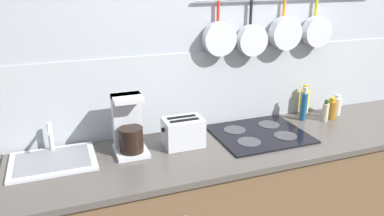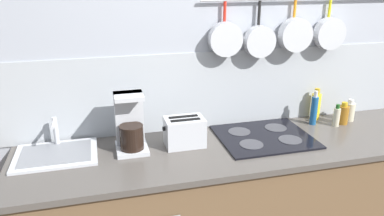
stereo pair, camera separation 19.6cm
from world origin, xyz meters
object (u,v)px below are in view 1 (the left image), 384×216
object	(u,v)px
coffee_maker	(129,129)
bottle_sesame_oil	(304,106)
bottle_vinegar	(304,102)
bottle_olive_oil	(325,112)
bottle_cooking_wine	(336,106)
bottle_hot_sauce	(331,109)
toaster	(183,132)

from	to	relation	value
coffee_maker	bottle_sesame_oil	distance (m)	1.24
bottle_sesame_oil	bottle_vinegar	xyz separation A→B (m)	(0.07, 0.09, -0.01)
bottle_olive_oil	bottle_cooking_wine	xyz separation A→B (m)	(0.15, 0.07, 0.00)
coffee_maker	bottle_hot_sauce	distance (m)	1.44
coffee_maker	bottle_vinegar	distance (m)	1.31
coffee_maker	bottle_hot_sauce	world-z (taller)	coffee_maker
coffee_maker	toaster	size ratio (longest dim) A/B	1.36
bottle_hot_sauce	bottle_cooking_wine	world-z (taller)	same
bottle_sesame_oil	bottle_cooking_wine	xyz separation A→B (m)	(0.28, 0.00, -0.04)
bottle_sesame_oil	bottle_hot_sauce	size ratio (longest dim) A/B	1.55
toaster	bottle_vinegar	world-z (taller)	bottle_vinegar
bottle_hot_sauce	bottle_cooking_wine	distance (m)	0.09
toaster	bottle_hot_sauce	world-z (taller)	toaster
bottle_vinegar	coffee_maker	bearing A→B (deg)	-173.62
bottle_vinegar	bottle_olive_oil	xyz separation A→B (m)	(0.07, -0.15, -0.03)
bottle_sesame_oil	bottle_hot_sauce	distance (m)	0.21
toaster	bottle_olive_oil	bearing A→B (deg)	1.72
bottle_vinegar	bottle_hot_sauce	xyz separation A→B (m)	(0.14, -0.13, -0.03)
bottle_sesame_oil	bottle_vinegar	world-z (taller)	bottle_sesame_oil
toaster	bottle_sesame_oil	distance (m)	0.93
toaster	bottle_cooking_wine	xyz separation A→B (m)	(1.21, 0.10, -0.02)
bottle_sesame_oil	bottle_cooking_wine	size ratio (longest dim) A/B	1.55
bottle_vinegar	bottle_cooking_wine	distance (m)	0.24
coffee_maker	toaster	bearing A→B (deg)	-6.84
bottle_sesame_oil	toaster	bearing A→B (deg)	-173.98
toaster	bottle_vinegar	distance (m)	1.01
bottle_hot_sauce	bottle_cooking_wine	size ratio (longest dim) A/B	1.00
bottle_vinegar	bottle_olive_oil	size ratio (longest dim) A/B	1.46
toaster	bottle_hot_sauce	xyz separation A→B (m)	(1.13, 0.06, -0.02)
bottle_vinegar	bottle_olive_oil	distance (m)	0.17
bottle_sesame_oil	bottle_cooking_wine	world-z (taller)	bottle_sesame_oil
bottle_olive_oil	bottle_cooking_wine	world-z (taller)	same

